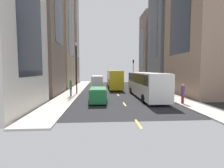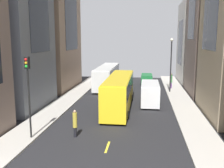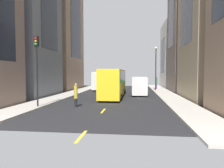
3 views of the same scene
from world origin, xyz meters
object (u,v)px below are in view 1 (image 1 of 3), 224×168
Objects in this scene: streetcar_yellow at (114,78)px; delivery_van_white at (97,81)px; city_bus_white at (145,83)px; pedestrian_crossing_near at (71,87)px; traffic_light_near_corner at (133,67)px; pedestrian_crossing_mid at (183,93)px; pedestrian_walking_far at (121,80)px; car_green_0 at (98,94)px.

streetcar_yellow is 4.13m from delivery_van_white.
city_bus_white reaches higher than delivery_van_white.
city_bus_white is 5.55× the size of pedestrian_crossing_near.
city_bus_white is 13.26m from streetcar_yellow.
streetcar_yellow is at bearing -147.29° from delivery_van_white.
delivery_van_white is 0.90× the size of traffic_light_near_corner.
delivery_van_white is at bearing -57.90° from city_bus_white.
traffic_light_near_corner is (-2.64, -22.83, 2.46)m from city_bus_white.
pedestrian_crossing_mid is (-5.91, 18.13, -0.87)m from streetcar_yellow.
pedestrian_crossing_mid is at bearing -116.52° from pedestrian_crossing_near.
pedestrian_crossing_near is (6.84, 12.19, -0.73)m from streetcar_yellow.
city_bus_white reaches higher than pedestrian_crossing_near.
delivery_van_white is 2.54× the size of pedestrian_walking_far.
delivery_van_white is at bearing 177.76° from pedestrian_walking_far.
pedestrian_crossing_mid reaches higher than car_green_0.
pedestrian_walking_far is 4.74m from traffic_light_near_corner.
delivery_van_white is at bearing -20.35° from pedestrian_crossing_near.
pedestrian_crossing_mid is (-3.31, 27.21, 0.08)m from pedestrian_walking_far.
city_bus_white is 1.03× the size of streetcar_yellow.
car_green_0 is at bearing -138.67° from pedestrian_crossing_near.
traffic_light_near_corner reaches higher than streetcar_yellow.
delivery_van_white reaches higher than pedestrian_walking_far.
pedestrian_crossing_mid is 0.91× the size of pedestrian_crossing_near.
delivery_van_white is 10.54m from pedestrian_crossing_near.
pedestrian_crossing_near reaches higher than car_green_0.
delivery_van_white is (3.44, 2.21, -0.61)m from streetcar_yellow.
city_bus_white is 5.78× the size of pedestrian_walking_far.
pedestrian_crossing_near is (10.08, -0.67, -0.62)m from city_bus_white.
city_bus_white reaches higher than car_green_0.
delivery_van_white is 14.02m from car_green_0.
pedestrian_walking_far reaches higher than car_green_0.
traffic_light_near_corner reaches higher than pedestrian_crossing_mid.
streetcar_yellow is at bearing 59.51° from traffic_light_near_corner.
delivery_van_white is 12.80m from pedestrian_walking_far.
car_green_0 is (3.11, 16.21, -1.14)m from streetcar_yellow.
car_green_0 is at bearing -108.82° from pedestrian_crossing_mid.
pedestrian_crossing_mid is 0.33× the size of traffic_light_near_corner.
streetcar_yellow is 5.96× the size of pedestrian_crossing_mid.
pedestrian_crossing_near is (12.75, -5.95, 0.14)m from pedestrian_crossing_mid.
city_bus_white is 12.58m from delivery_van_white.
traffic_light_near_corner is (0.03, -28.11, 3.22)m from pedestrian_crossing_mid.
pedestrian_crossing_mid is at bearing 108.04° from streetcar_yellow.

